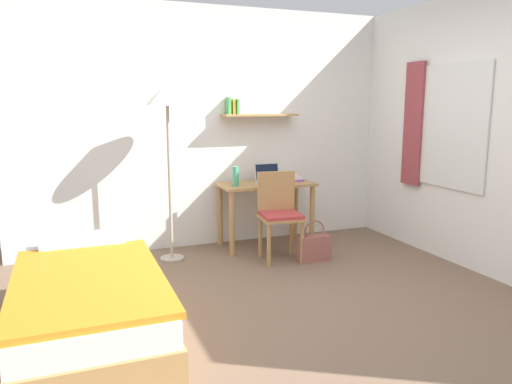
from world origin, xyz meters
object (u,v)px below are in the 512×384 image
(desk, at_px, (266,195))
(desk_chair, at_px, (279,211))
(book_stack, at_px, (293,178))
(handbag, at_px, (314,247))
(standing_lamp, at_px, (167,103))
(laptop, at_px, (268,177))
(bed, at_px, (89,305))
(water_bottle, at_px, (236,176))

(desk, relative_size, desk_chair, 1.16)
(book_stack, xyz_separation_m, handbag, (-0.11, -0.73, -0.59))
(standing_lamp, bearing_deg, book_stack, 6.72)
(handbag, bearing_deg, desk, 110.04)
(desk, xyz_separation_m, desk_chair, (-0.05, -0.48, -0.08))
(standing_lamp, xyz_separation_m, book_stack, (1.44, 0.17, -0.84))
(desk, relative_size, handbag, 2.44)
(desk_chair, relative_size, handbag, 2.10)
(laptop, bearing_deg, book_stack, 4.83)
(book_stack, distance_m, handbag, 0.95)
(desk, distance_m, desk_chair, 0.49)
(book_stack, height_order, handbag, book_stack)
(standing_lamp, bearing_deg, handbag, -22.89)
(bed, distance_m, book_stack, 2.89)
(book_stack, bearing_deg, water_bottle, -170.34)
(desk, xyz_separation_m, water_bottle, (-0.38, -0.07, 0.24))
(desk, xyz_separation_m, book_stack, (0.36, 0.05, 0.16))
(desk, height_order, laptop, laptop)
(bed, xyz_separation_m, book_stack, (2.31, 1.66, 0.50))
(water_bottle, bearing_deg, bed, -135.62)
(bed, relative_size, laptop, 6.18)
(standing_lamp, relative_size, water_bottle, 8.55)
(bed, distance_m, laptop, 2.63)
(water_bottle, xyz_separation_m, book_stack, (0.74, 0.13, -0.08))
(desk_chair, bearing_deg, bed, -149.15)
(standing_lamp, xyz_separation_m, laptop, (1.13, 0.14, -0.81))
(desk, bearing_deg, laptop, 32.76)
(standing_lamp, xyz_separation_m, handbag, (1.33, -0.56, -1.44))
(desk_chair, relative_size, laptop, 2.96)
(book_stack, bearing_deg, laptop, -175.17)
(desk_chair, height_order, handbag, desk_chair)
(desk_chair, height_order, laptop, laptop)
(water_bottle, height_order, handbag, water_bottle)
(water_bottle, bearing_deg, desk, 10.88)
(bed, distance_m, water_bottle, 2.28)
(handbag, bearing_deg, desk_chair, 145.84)
(standing_lamp, bearing_deg, water_bottle, 3.62)
(bed, height_order, laptop, laptop)
(water_bottle, bearing_deg, standing_lamp, -176.38)
(water_bottle, bearing_deg, book_stack, 9.66)
(desk, height_order, book_stack, book_stack)
(desk_chair, height_order, water_bottle, water_bottle)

